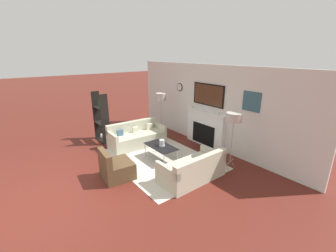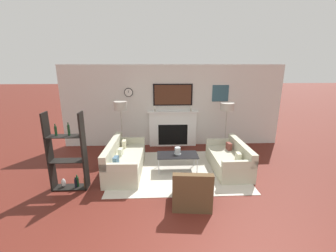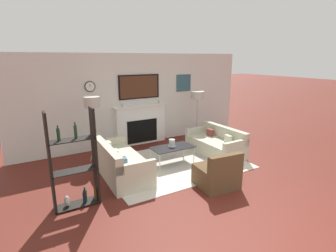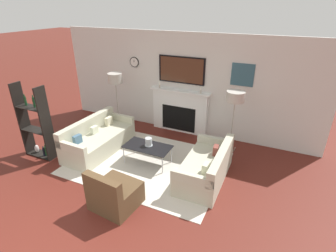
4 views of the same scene
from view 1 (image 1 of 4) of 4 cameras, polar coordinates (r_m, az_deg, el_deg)
ground_plane at (r=5.83m, az=-28.91°, el=-15.83°), size 60.00×60.00×0.00m
fireplace_wall at (r=7.60m, az=10.14°, el=4.00°), size 7.31×0.28×2.70m
area_rug at (r=6.79m, az=-1.95°, el=-8.46°), size 3.39×2.52×0.01m
couch_left at (r=7.75m, az=-7.94°, el=-2.86°), size 0.89×1.90×0.79m
couch_right at (r=5.72m, az=6.28°, el=-10.98°), size 0.85×1.67×0.73m
armchair at (r=5.90m, az=-13.11°, el=-10.41°), size 0.82×0.80×0.78m
coffee_table at (r=6.63m, az=-1.89°, el=-5.31°), size 1.06×0.56×0.43m
hurricane_candle at (r=6.60m, az=-1.55°, el=-4.37°), size 0.18×0.18×0.18m
floor_lamp_left at (r=8.22m, az=-1.77°, el=7.27°), size 0.38×0.38×1.66m
floor_lamp_right at (r=5.99m, az=16.42°, el=1.94°), size 0.41×0.41×1.59m
shelf_unit at (r=8.23m, az=-16.59°, el=1.43°), size 0.78×0.28×1.76m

